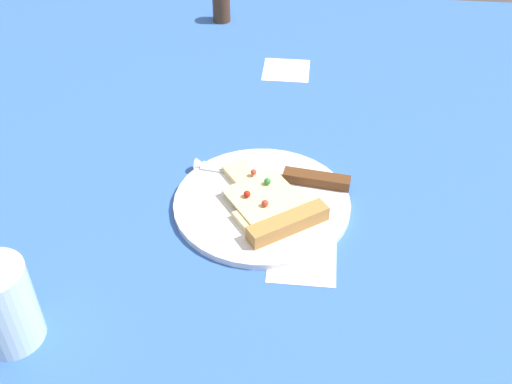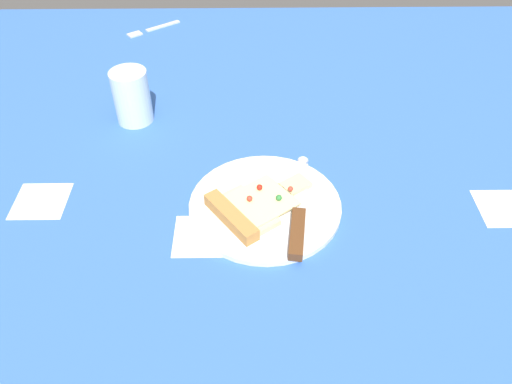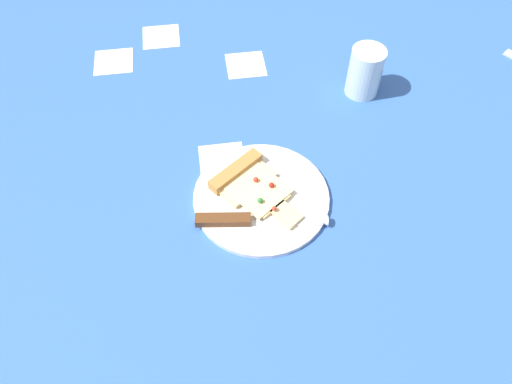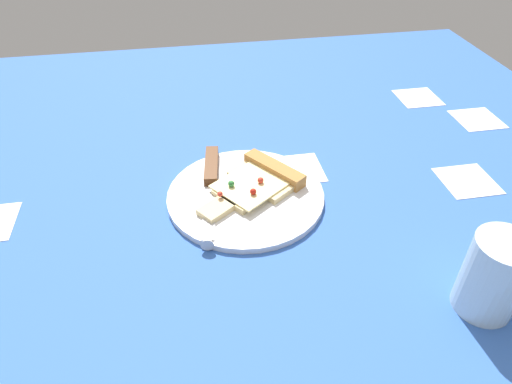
{
  "view_description": "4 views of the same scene",
  "coord_description": "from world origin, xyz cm",
  "px_view_note": "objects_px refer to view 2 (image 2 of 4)",
  "views": [
    {
      "loc": [
        70.31,
        12.81,
        59.81
      ],
      "look_at": [
        2.95,
        5.66,
        3.16
      ],
      "focal_mm": 43.6,
      "sensor_mm": 36.0,
      "label": 1
    },
    {
      "loc": [
        4.67,
        67.75,
        60.23
      ],
      "look_at": [
        3.76,
        4.51,
        1.87
      ],
      "focal_mm": 35.45,
      "sensor_mm": 36.0,
      "label": 2
    },
    {
      "loc": [
        -49.94,
        15.03,
        76.16
      ],
      "look_at": [
        2.41,
        7.43,
        2.23
      ],
      "focal_mm": 34.22,
      "sensor_mm": 36.0,
      "label": 3
    },
    {
      "loc": [
        -6.28,
        -51.28,
        47.58
      ],
      "look_at": [
        3.7,
        4.84,
        2.32
      ],
      "focal_mm": 31.93,
      "sensor_mm": 36.0,
      "label": 4
    }
  ],
  "objects_px": {
    "pizza_slice": "(253,207)",
    "knife": "(299,214)",
    "plate": "(265,206)",
    "fork": "(151,29)",
    "drinking_glass": "(132,97)"
  },
  "relations": [
    {
      "from": "knife",
      "to": "fork",
      "type": "xyz_separation_m",
      "value": [
        0.34,
        -0.72,
        -0.01
      ]
    },
    {
      "from": "pizza_slice",
      "to": "fork",
      "type": "xyz_separation_m",
      "value": [
        0.27,
        -0.7,
        -0.01
      ]
    },
    {
      "from": "plate",
      "to": "drinking_glass",
      "type": "bearing_deg",
      "value": -45.56
    },
    {
      "from": "fork",
      "to": "drinking_glass",
      "type": "bearing_deg",
      "value": 147.55
    },
    {
      "from": "drinking_glass",
      "to": "fork",
      "type": "bearing_deg",
      "value": -86.43
    },
    {
      "from": "plate",
      "to": "knife",
      "type": "relative_size",
      "value": 1.07
    },
    {
      "from": "knife",
      "to": "fork",
      "type": "bearing_deg",
      "value": 122.98
    },
    {
      "from": "fork",
      "to": "plate",
      "type": "bearing_deg",
      "value": 166.66
    },
    {
      "from": "plate",
      "to": "fork",
      "type": "distance_m",
      "value": 0.75
    },
    {
      "from": "knife",
      "to": "pizza_slice",
      "type": "bearing_deg",
      "value": 175.35
    },
    {
      "from": "knife",
      "to": "fork",
      "type": "distance_m",
      "value": 0.8
    },
    {
      "from": "drinking_glass",
      "to": "knife",
      "type": "bearing_deg",
      "value": 136.62
    },
    {
      "from": "drinking_glass",
      "to": "plate",
      "type": "bearing_deg",
      "value": 134.44
    },
    {
      "from": "pizza_slice",
      "to": "knife",
      "type": "bearing_deg",
      "value": 41.49
    },
    {
      "from": "knife",
      "to": "plate",
      "type": "bearing_deg",
      "value": 157.25
    }
  ]
}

